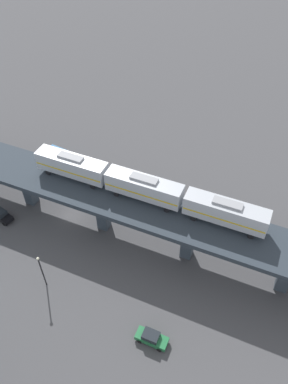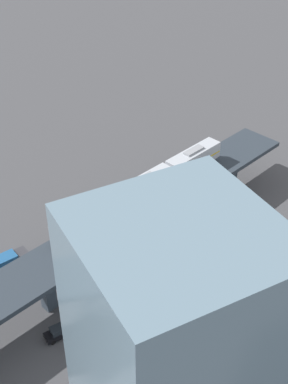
# 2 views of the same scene
# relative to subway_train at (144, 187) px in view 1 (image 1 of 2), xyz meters

# --- Properties ---
(ground_plane) EXTENTS (400.00, 400.00, 0.00)m
(ground_plane) POSITION_rel_subway_train_xyz_m (5.25, -12.40, -10.90)
(ground_plane) COLOR #424244
(elevated_viaduct) EXTENTS (34.89, 90.44, 8.36)m
(elevated_viaduct) POSITION_rel_subway_train_xyz_m (5.30, -12.58, -3.74)
(elevated_viaduct) COLOR #283039
(elevated_viaduct) RESTS_ON ground
(subway_train) EXTENTS (13.54, 36.40, 4.45)m
(subway_train) POSITION_rel_subway_train_xyz_m (0.00, 0.00, 0.00)
(subway_train) COLOR #ADB2BA
(subway_train) RESTS_ON elevated_viaduct
(street_car_green) EXTENTS (3.00, 4.73, 1.89)m
(street_car_green) POSITION_rel_subway_train_xyz_m (13.62, 12.92, -9.96)
(street_car_green) COLOR #1E6638
(street_car_green) RESTS_ON ground
(street_car_black) EXTENTS (2.21, 4.52, 1.89)m
(street_car_black) POSITION_rel_subway_train_xyz_m (13.81, -21.24, -9.96)
(street_car_black) COLOR black
(street_car_black) RESTS_ON ground
(delivery_truck) EXTENTS (3.46, 7.48, 3.20)m
(delivery_truck) POSITION_rel_subway_train_xyz_m (-2.96, -23.96, -9.14)
(delivery_truck) COLOR #333338
(delivery_truck) RESTS_ON ground
(street_lamp) EXTENTS (0.44, 0.44, 6.94)m
(street_lamp) POSITION_rel_subway_train_xyz_m (17.28, -4.79, -6.79)
(street_lamp) COLOR black
(street_lamp) RESTS_ON ground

